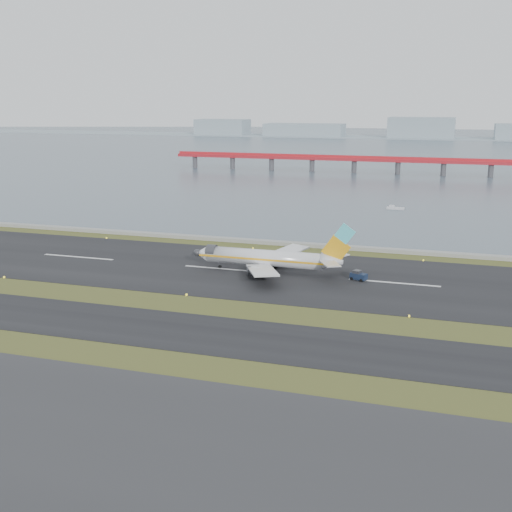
{
  "coord_description": "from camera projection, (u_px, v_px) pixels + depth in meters",
  "views": [
    {
      "loc": [
        51.86,
        -109.08,
        39.2
      ],
      "look_at": [
        10.5,
        22.0,
        5.89
      ],
      "focal_mm": 45.0,
      "sensor_mm": 36.0,
      "label": 1
    }
  ],
  "objects": [
    {
      "name": "taxiway_strip",
      "position": [
        143.0,
        326.0,
        114.37
      ],
      "size": [
        1000.0,
        18.0,
        0.1
      ],
      "primitive_type": "cube",
      "color": "black",
      "rests_on": "ground"
    },
    {
      "name": "runway_strip",
      "position": [
        224.0,
        269.0,
        153.3
      ],
      "size": [
        1000.0,
        45.0,
        0.1
      ],
      "primitive_type": "cube",
      "color": "black",
      "rests_on": "ground"
    },
    {
      "name": "red_pier",
      "position": [
        398.0,
        161.0,
        349.64
      ],
      "size": [
        260.0,
        5.0,
        10.2
      ],
      "color": "red",
      "rests_on": "ground"
    },
    {
      "name": "workboat_near",
      "position": [
        395.0,
        208.0,
        237.93
      ],
      "size": [
        6.53,
        2.41,
        1.56
      ],
      "rotation": [
        0.0,
        0.0,
        -0.06
      ],
      "color": "silver",
      "rests_on": "ground"
    },
    {
      "name": "airliner",
      "position": [
        270.0,
        258.0,
        149.52
      ],
      "size": [
        38.52,
        32.89,
        12.8
      ],
      "color": "white",
      "rests_on": "ground"
    },
    {
      "name": "ground",
      "position": [
        171.0,
        307.0,
        125.5
      ],
      "size": [
        1000.0,
        1000.0,
        0.0
      ],
      "primitive_type": "plane",
      "color": "#324418",
      "rests_on": "ground"
    },
    {
      "name": "far_shoreline",
      "position": [
        425.0,
        132.0,
        694.72
      ],
      "size": [
        1400.0,
        80.0,
        60.5
      ],
      "color": "#93A4AE",
      "rests_on": "ground"
    },
    {
      "name": "seawall",
      "position": [
        261.0,
        242.0,
        180.99
      ],
      "size": [
        1000.0,
        2.5,
        1.0
      ],
      "primitive_type": "cube",
      "color": "gray",
      "rests_on": "ground"
    },
    {
      "name": "pushback_tug",
      "position": [
        358.0,
        276.0,
        143.57
      ],
      "size": [
        4.06,
        3.19,
        2.29
      ],
      "rotation": [
        0.0,
        0.0,
        -0.38
      ],
      "color": "#15223B",
      "rests_on": "ground"
    },
    {
      "name": "bay_water",
      "position": [
        397.0,
        148.0,
        551.84
      ],
      "size": [
        1400.0,
        800.0,
        1.3
      ],
      "primitive_type": "cube",
      "color": "#445662",
      "rests_on": "ground"
    }
  ]
}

